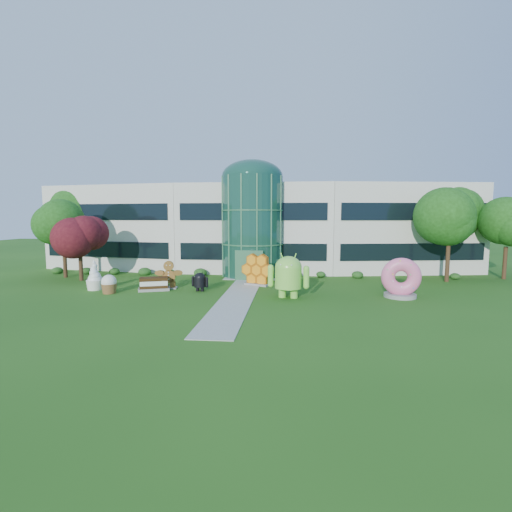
# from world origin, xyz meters

# --- Properties ---
(ground) EXTENTS (140.00, 140.00, 0.00)m
(ground) POSITION_xyz_m (0.00, 0.00, 0.00)
(ground) COLOR #215114
(ground) RESTS_ON ground
(building) EXTENTS (46.00, 15.00, 9.30)m
(building) POSITION_xyz_m (0.00, 18.00, 4.65)
(building) COLOR beige
(building) RESTS_ON ground
(atrium) EXTENTS (6.00, 6.00, 9.80)m
(atrium) POSITION_xyz_m (0.00, 12.00, 4.90)
(atrium) COLOR #194738
(atrium) RESTS_ON ground
(walkway) EXTENTS (2.40, 20.00, 0.04)m
(walkway) POSITION_xyz_m (0.00, 2.00, 0.02)
(walkway) COLOR #9E9E93
(walkway) RESTS_ON ground
(tree_red) EXTENTS (4.00, 4.00, 6.00)m
(tree_red) POSITION_xyz_m (-15.50, 7.50, 3.00)
(tree_red) COLOR #3F0C14
(tree_red) RESTS_ON ground
(trees_backdrop) EXTENTS (52.00, 8.00, 8.40)m
(trees_backdrop) POSITION_xyz_m (0.00, 13.00, 4.20)
(trees_backdrop) COLOR #1A4611
(trees_backdrop) RESTS_ON ground
(android_green) EXTENTS (3.48, 2.62, 3.59)m
(android_green) POSITION_xyz_m (3.67, 1.88, 1.80)
(android_green) COLOR #81DB46
(android_green) RESTS_ON ground
(android_black) EXTENTS (1.76, 1.42, 1.74)m
(android_black) POSITION_xyz_m (-3.31, 3.60, 0.87)
(android_black) COLOR black
(android_black) RESTS_ON ground
(donut) EXTENTS (2.99, 1.70, 2.96)m
(donut) POSITION_xyz_m (11.85, 2.80, 1.48)
(donut) COLOR #E45686
(donut) RESTS_ON ground
(gingerbread) EXTENTS (2.61, 1.29, 2.31)m
(gingerbread) POSITION_xyz_m (-6.12, 4.48, 1.16)
(gingerbread) COLOR brown
(gingerbread) RESTS_ON ground
(ice_cream_sandwich) EXTENTS (2.66, 1.93, 1.07)m
(ice_cream_sandwich) POSITION_xyz_m (-7.05, 3.56, 0.53)
(ice_cream_sandwich) COLOR black
(ice_cream_sandwich) RESTS_ON ground
(honeycomb) EXTENTS (3.31, 2.24, 2.45)m
(honeycomb) POSITION_xyz_m (1.00, 6.60, 1.23)
(honeycomb) COLOR orange
(honeycomb) RESTS_ON ground
(froyo) EXTENTS (1.51, 1.51, 2.42)m
(froyo) POSITION_xyz_m (-11.91, 3.38, 1.21)
(froyo) COLOR white
(froyo) RESTS_ON ground
(cupcake) EXTENTS (1.51, 1.51, 1.47)m
(cupcake) POSITION_xyz_m (-10.07, 2.13, 0.73)
(cupcake) COLOR white
(cupcake) RESTS_ON ground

